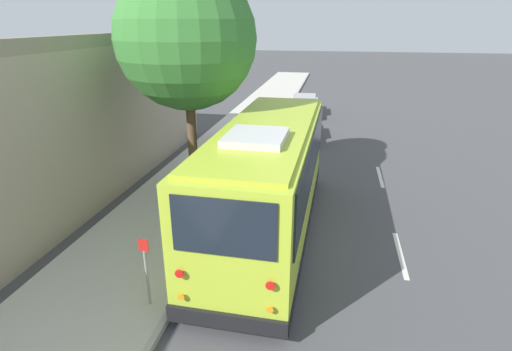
{
  "coord_description": "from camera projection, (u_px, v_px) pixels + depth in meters",
  "views": [
    {
      "loc": [
        -9.9,
        -1.33,
        6.02
      ],
      "look_at": [
        2.02,
        1.0,
        1.3
      ],
      "focal_mm": 28.0,
      "sensor_mm": 36.0,
      "label": 1
    }
  ],
  "objects": [
    {
      "name": "lane_stripe_ahead",
      "position": [
        380.0,
        177.0,
        16.49
      ],
      "size": [
        2.4,
        0.14,
        0.01
      ],
      "primitive_type": "cube",
      "color": "silver",
      "rests_on": "ground"
    },
    {
      "name": "sidewalk_slab",
      "position": [
        153.0,
        230.0,
        12.12
      ],
      "size": [
        80.0,
        3.7,
        0.15
      ],
      "primitive_type": "cube",
      "color": "beige",
      "rests_on": "ground"
    },
    {
      "name": "sign_post_far",
      "position": [
        173.0,
        243.0,
        9.94
      ],
      "size": [
        0.06,
        0.06,
        1.4
      ],
      "color": "gray",
      "rests_on": "sidewalk_slab"
    },
    {
      "name": "lane_stripe_mid",
      "position": [
        400.0,
        254.0,
        11.0
      ],
      "size": [
        2.4,
        0.14,
        0.01
      ],
      "primitive_type": "cube",
      "color": "silver",
      "rests_on": "ground"
    },
    {
      "name": "fire_hydrant",
      "position": [
        252.0,
        145.0,
        18.86
      ],
      "size": [
        0.22,
        0.22,
        0.81
      ],
      "color": "gold",
      "rests_on": "sidewalk_slab"
    },
    {
      "name": "sign_post_near",
      "position": [
        147.0,
        272.0,
        8.56
      ],
      "size": [
        0.06,
        0.22,
        1.63
      ],
      "color": "gray",
      "rests_on": "sidewalk_slab"
    },
    {
      "name": "curb_strip",
      "position": [
        214.0,
        236.0,
        11.78
      ],
      "size": [
        80.0,
        0.14,
        0.15
      ],
      "primitive_type": "cube",
      "color": "#AAA69D",
      "rests_on": "ground"
    },
    {
      "name": "ground_plane",
      "position": [
        277.0,
        245.0,
        11.47
      ],
      "size": [
        160.0,
        160.0,
        0.0
      ],
      "primitive_type": "plane",
      "color": "#474749"
    },
    {
      "name": "parked_sedan_black",
      "position": [
        297.0,
        127.0,
        21.92
      ],
      "size": [
        4.7,
        2.12,
        1.28
      ],
      "rotation": [
        0.0,
        0.0,
        0.09
      ],
      "color": "black",
      "rests_on": "ground"
    },
    {
      "name": "shuttle_bus",
      "position": [
        267.0,
        175.0,
        11.47
      ],
      "size": [
        9.09,
        2.72,
        3.52
      ],
      "rotation": [
        0.0,
        0.0,
        -0.02
      ],
      "color": "#ADC633",
      "rests_on": "ground"
    },
    {
      "name": "street_tree",
      "position": [
        187.0,
        29.0,
        12.46
      ],
      "size": [
        4.44,
        4.44,
        8.23
      ],
      "color": "brown",
      "rests_on": "sidewalk_slab"
    },
    {
      "name": "parked_sedan_silver",
      "position": [
        305.0,
        106.0,
        27.3
      ],
      "size": [
        4.63,
        1.9,
        1.31
      ],
      "rotation": [
        0.0,
        0.0,
        0.04
      ],
      "color": "#A8AAAF",
      "rests_on": "ground"
    }
  ]
}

